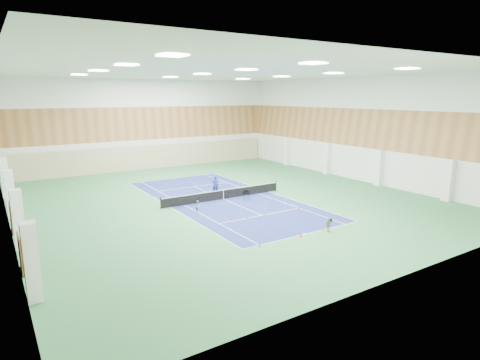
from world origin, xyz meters
The scene contains 22 objects.
ground centered at (0.00, 0.00, 0.00)m, with size 40.00×40.00×0.00m, color #337746.
room_shell centered at (0.00, 0.00, 6.00)m, with size 36.00×40.00×12.00m, color white, non-canonical shape.
wood_cladding centered at (0.00, 0.00, 8.00)m, with size 36.00×40.00×8.00m, color #A86F3E, non-canonical shape.
ceiling_light_grid centered at (0.00, 0.00, 11.92)m, with size 21.40×25.40×0.06m, color white, non-canonical shape.
court_surface centered at (0.00, 0.00, 0.01)m, with size 10.97×23.77×0.01m, color navy.
tennis_balls_scatter centered at (0.00, 0.00, 0.05)m, with size 10.57×22.77×0.07m, color #D8EB28, non-canonical shape.
tennis_net centered at (0.00, 0.00, 0.55)m, with size 12.80×0.10×1.10m, color black, non-canonical shape.
back_curtain centered at (0.00, 19.75, 1.60)m, with size 35.40×0.16×3.20m, color #C6B793.
door_left_a centered at (-17.92, -8.00, 1.10)m, with size 0.08×1.80×2.20m, color #593319.
door_left_b centered at (-17.92, 0.00, 1.10)m, with size 0.08×1.80×2.20m, color #593319.
coach centered at (0.33, 2.18, 0.95)m, with size 0.69×0.45×1.90m, color navy.
child_court centered at (-4.07, -2.65, 0.52)m, with size 0.50×0.39×1.03m, color #96969E.
child_apron centered at (1.74, -12.37, 0.53)m, with size 0.63×0.26×1.07m, color #9E8F5A.
ball_cart centered at (1.72, -1.39, 0.44)m, with size 0.51×0.51×0.88m, color black, non-canonical shape.
cone_svc_a centered at (-3.13, -6.05, 0.10)m, with size 0.19×0.19×0.21m, color orange.
cone_svc_b centered at (-1.55, -6.51, 0.10)m, with size 0.18×0.18×0.20m, color orange.
cone_svc_c centered at (0.69, -6.18, 0.11)m, with size 0.20×0.20×0.22m, color #DA650B.
cone_svc_d centered at (3.87, -6.59, 0.11)m, with size 0.20×0.20×0.22m, color #E13E0B.
cone_base_a centered at (-4.24, -12.06, 0.11)m, with size 0.20×0.20×0.22m, color #DD580B.
cone_base_b centered at (-0.71, -12.15, 0.12)m, with size 0.22×0.22×0.25m, color #F0430C.
cone_base_c centered at (1.61, -11.93, 0.12)m, with size 0.22×0.22×0.24m, color #FF5F0D.
cone_base_d centered at (4.50, -11.55, 0.10)m, with size 0.19×0.19×0.20m, color #E2480B.
Camera 1 is at (-18.88, -32.59, 9.85)m, focal length 30.00 mm.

